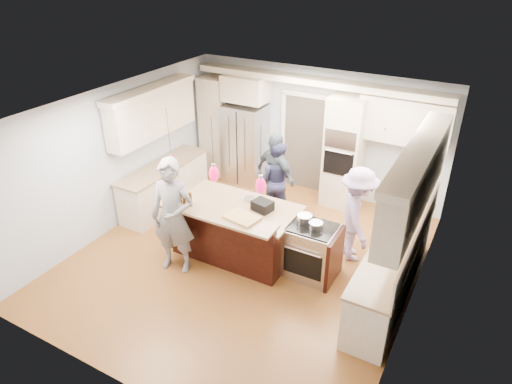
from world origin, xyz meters
TOP-DOWN VIEW (x-y plane):
  - ground_plane at (0.00, 0.00)m, footprint 6.00×6.00m
  - room_shell at (0.00, 0.00)m, footprint 5.54×6.04m
  - refrigerator at (-1.55, 2.64)m, footprint 0.90×0.70m
  - oven_column at (0.75, 2.67)m, footprint 0.72×0.69m
  - back_upper_cabinets at (-0.75, 2.76)m, footprint 5.30×0.61m
  - right_counter_run at (2.44, 0.30)m, footprint 0.64×3.10m
  - left_cabinets at (-2.44, 0.80)m, footprint 0.64×2.30m
  - kitchen_island at (-0.25, 0.07)m, footprint 2.10×1.46m
  - island_range at (1.16, 0.15)m, footprint 0.82×0.71m
  - pendant_lights at (-0.25, -0.51)m, footprint 1.75×0.15m
  - person_bar_end at (-0.90, -0.77)m, footprint 0.81×0.63m
  - person_far_left at (-0.24, 1.60)m, footprint 0.85×0.71m
  - person_far_right at (-0.25, 1.60)m, footprint 1.10×0.79m
  - person_range_side at (1.60, 0.95)m, footprint 1.08×1.27m
  - floor_rug at (2.40, -0.43)m, footprint 0.72×0.95m
  - water_bottle at (-1.04, -0.57)m, footprint 0.09×0.09m
  - beer_bottle_a at (-0.86, -0.51)m, footprint 0.06×0.06m
  - beer_bottle_b at (-0.93, -0.52)m, footprint 0.08×0.08m
  - beer_bottle_c at (-0.72, -0.53)m, footprint 0.08×0.08m
  - drink_can at (-0.78, -0.53)m, footprint 0.07×0.07m
  - cutting_board at (0.20, -0.47)m, footprint 0.57×0.44m
  - pot_large at (0.97, 0.19)m, footprint 0.24×0.24m
  - pot_small at (1.19, 0.12)m, footprint 0.22×0.22m

SIDE VIEW (x-z plane):
  - ground_plane at x=0.00m, z-range 0.00..0.00m
  - floor_rug at x=2.40m, z-range 0.00..0.01m
  - island_range at x=1.16m, z-range 0.00..0.92m
  - kitchen_island at x=-0.25m, z-range -0.07..1.05m
  - person_far_left at x=-0.24m, z-range 0.00..1.56m
  - person_range_side at x=1.60m, z-range 0.00..1.70m
  - person_far_right at x=-0.25m, z-range 0.00..1.74m
  - refrigerator at x=-1.55m, z-range 0.00..1.80m
  - pot_small at x=1.19m, z-range 0.92..1.03m
  - pot_large at x=0.97m, z-range 0.92..1.06m
  - person_bar_end at x=-0.90m, z-range 0.00..1.99m
  - right_counter_run at x=2.44m, z-range -0.20..2.31m
  - left_cabinets at x=-2.44m, z-range -0.20..2.31m
  - cutting_board at x=0.20m, z-range 1.12..1.16m
  - oven_column at x=0.75m, z-range 0.00..2.30m
  - drink_can at x=-0.78m, z-range 1.12..1.23m
  - beer_bottle_b at x=-0.93m, z-range 1.12..1.35m
  - beer_bottle_c at x=-0.72m, z-range 1.12..1.35m
  - beer_bottle_a at x=-0.86m, z-range 1.12..1.36m
  - water_bottle at x=-1.04m, z-range 1.12..1.46m
  - back_upper_cabinets at x=-0.75m, z-range 0.40..2.94m
  - pendant_lights at x=-0.25m, z-range 1.29..2.32m
  - room_shell at x=0.00m, z-range 0.46..3.18m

